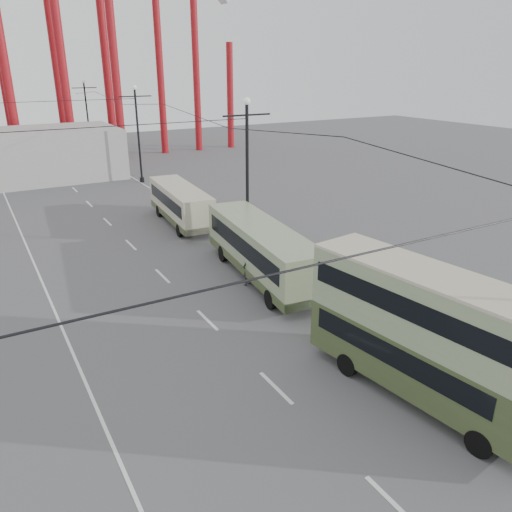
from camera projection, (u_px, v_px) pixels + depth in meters
ground at (371, 445)px, 15.56m from camera, size 160.00×160.00×0.00m
road_markings at (144, 255)px, 31.08m from camera, size 12.52×120.00×0.01m
lamp_post_mid at (247, 175)px, 31.05m from camera, size 3.20×0.44×9.32m
lamp_post_far at (138, 135)px, 48.84m from camera, size 3.20×0.44×9.32m
lamp_post_distant at (88, 116)px, 66.63m from camera, size 3.20×0.44×9.32m
fairground_shed at (6, 157)px, 49.86m from camera, size 22.00×10.00×5.00m
double_decker_bus at (427, 331)px, 16.89m from camera, size 3.39×9.13×4.78m
single_decker_green at (261, 249)px, 27.19m from camera, size 3.71×10.95×3.03m
single_decker_cream at (180, 203)px, 36.73m from camera, size 3.02×9.13×2.79m
pedestrian at (247, 270)px, 26.59m from camera, size 0.72×0.57×1.71m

